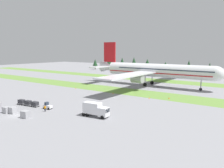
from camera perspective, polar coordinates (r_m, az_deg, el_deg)
The scene contains 18 objects.
ground_plane at distance 61.69m, azimuth -23.65°, elevation -7.61°, with size 400.00×400.00×0.00m, color gray.
grass_strip_near at distance 92.92m, azimuth 1.13°, elevation -1.57°, with size 320.00×13.21×0.01m, color olive.
grass_strip_far at distance 126.19m, azimuth 10.96°, elevation 0.99°, with size 320.00×13.21×0.01m, color olive.
airliner at distance 104.81m, azimuth 10.63°, elevation 3.57°, with size 60.61×74.31×20.88m.
baggage_tug at distance 65.65m, azimuth -16.38°, elevation -5.53°, with size 2.74×1.61×1.97m.
cargo_dolly_lead at distance 69.18m, azimuth -19.36°, elevation -4.86°, with size 2.37×1.76×1.55m.
cargo_dolly_second at distance 71.31m, azimuth -20.95°, elevation -4.55°, with size 2.37×1.76×1.55m.
cargo_dolly_third at distance 73.49m, azimuth -22.43°, elevation -4.25°, with size 2.37×1.76×1.55m.
catering_truck at distance 55.67m, azimuth -4.33°, elevation -6.52°, with size 7.17×3.07×3.58m.
ground_crew_marshaller at distance 63.17m, azimuth -17.00°, elevation -5.99°, with size 0.36×0.51×1.74m.
uld_container_1 at distance 65.64m, azimuth -25.66°, elevation -6.05°, with size 2.00×1.60×1.62m, color #A3A3A8.
uld_container_2 at distance 64.42m, azimuth -24.31°, elevation -6.19°, with size 2.00×1.60×1.70m, color #A3A3A8.
uld_container_3 at distance 58.95m, azimuth -21.54°, elevation -7.33°, with size 2.00×1.60×1.76m, color #A3A3A8.
taxiway_marker_0 at distance 84.35m, azimuth 0.26°, elevation -2.40°, with size 0.44×0.44×0.64m, color orange.
taxiway_marker_1 at distance 78.51m, azimuth 14.56°, elevation -3.52°, with size 0.44×0.44×0.66m, color orange.
taxiway_marker_2 at distance 97.76m, azimuth -9.45°, elevation -1.04°, with size 0.44×0.44×0.46m, color orange.
taxiway_marker_3 at distance 77.52m, azimuth 9.63°, elevation -3.58°, with size 0.44×0.44×0.47m, color orange.
distant_tree_line at distance 160.01m, azimuth 16.57°, elevation 4.79°, with size 152.74×10.96×11.40m.
Camera 1 is at (51.29, -30.05, 16.50)m, focal length 35.24 mm.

